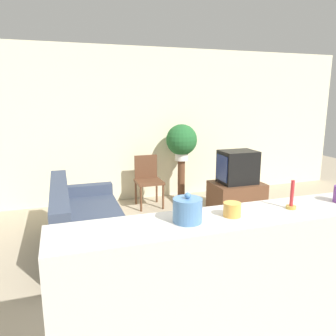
{
  "coord_description": "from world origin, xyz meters",
  "views": [
    {
      "loc": [
        -1.04,
        -2.32,
        1.85
      ],
      "look_at": [
        0.41,
        2.03,
        0.85
      ],
      "focal_mm": 35.0,
      "sensor_mm": 36.0,
      "label": 1
    }
  ],
  "objects_px": {
    "wooden_chair": "(148,178)",
    "decorative_bowl": "(187,210)",
    "couch": "(85,227)",
    "television": "(237,167)",
    "potted_plant": "(182,141)"
  },
  "relations": [
    {
      "from": "wooden_chair",
      "to": "decorative_bowl",
      "type": "relative_size",
      "value": 4.57
    },
    {
      "from": "television",
      "to": "potted_plant",
      "type": "distance_m",
      "value": 1.17
    },
    {
      "from": "television",
      "to": "couch",
      "type": "bearing_deg",
      "value": -167.63
    },
    {
      "from": "wooden_chair",
      "to": "decorative_bowl",
      "type": "xyz_separation_m",
      "value": [
        -0.67,
        -3.5,
        0.68
      ]
    },
    {
      "from": "couch",
      "to": "potted_plant",
      "type": "xyz_separation_m",
      "value": [
        1.82,
        1.49,
        0.8
      ]
    },
    {
      "from": "couch",
      "to": "decorative_bowl",
      "type": "distance_m",
      "value": 2.35
    },
    {
      "from": "television",
      "to": "potted_plant",
      "type": "bearing_deg",
      "value": 120.89
    },
    {
      "from": "wooden_chair",
      "to": "potted_plant",
      "type": "bearing_deg",
      "value": 9.65
    },
    {
      "from": "wooden_chair",
      "to": "decorative_bowl",
      "type": "distance_m",
      "value": 3.63
    },
    {
      "from": "wooden_chair",
      "to": "couch",
      "type": "bearing_deg",
      "value": -130.2
    },
    {
      "from": "television",
      "to": "potted_plant",
      "type": "xyz_separation_m",
      "value": [
        -0.58,
        0.96,
        0.32
      ]
    },
    {
      "from": "television",
      "to": "wooden_chair",
      "type": "xyz_separation_m",
      "value": [
        -1.23,
        0.85,
        -0.28
      ]
    },
    {
      "from": "television",
      "to": "potted_plant",
      "type": "height_order",
      "value": "potted_plant"
    },
    {
      "from": "couch",
      "to": "wooden_chair",
      "type": "bearing_deg",
      "value": 49.8
    },
    {
      "from": "wooden_chair",
      "to": "potted_plant",
      "type": "relative_size",
      "value": 1.34
    }
  ]
}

